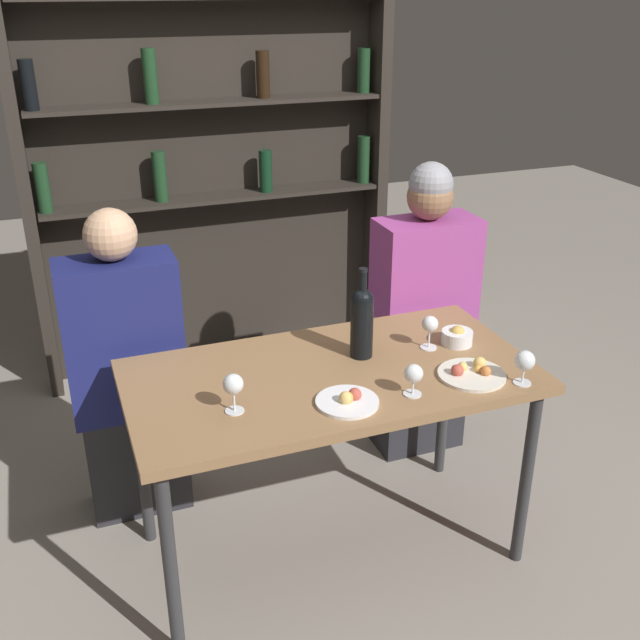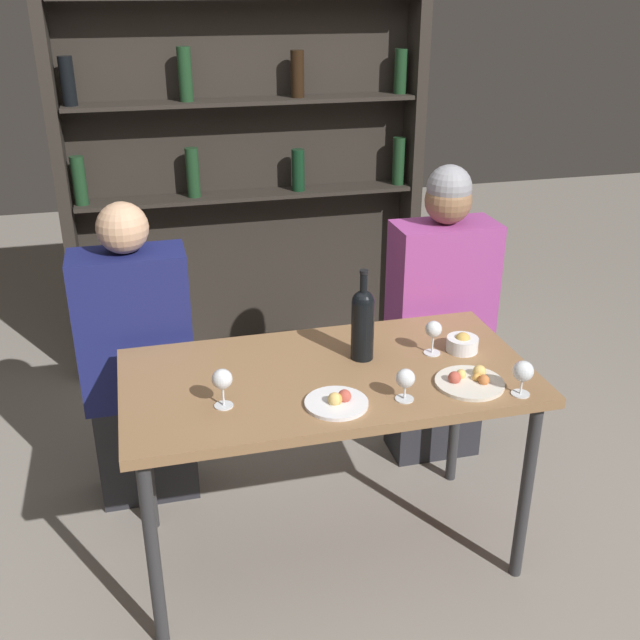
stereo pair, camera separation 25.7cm
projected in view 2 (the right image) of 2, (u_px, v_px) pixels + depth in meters
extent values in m
plane|color=gray|center=(327.00, 548.00, 2.86)|extent=(10.00, 10.00, 0.00)
cube|color=olive|center=(328.00, 377.00, 2.55)|extent=(1.39, 0.71, 0.04)
cylinder|color=#2D2D30|center=(153.00, 555.00, 2.31)|extent=(0.04, 0.04, 0.73)
cylinder|color=#2D2D30|center=(526.00, 492.00, 2.59)|extent=(0.04, 0.04, 0.73)
cylinder|color=#2D2D30|center=(145.00, 449.00, 2.83)|extent=(0.04, 0.04, 0.73)
cylinder|color=#2D2D30|center=(456.00, 406.00, 3.11)|extent=(0.04, 0.04, 0.73)
cube|color=#28231E|center=(244.00, 176.00, 3.98)|extent=(1.82, 0.02, 2.05)
cube|color=#28231E|center=(64.00, 192.00, 3.68)|extent=(0.06, 0.18, 2.05)
cube|color=#28231E|center=(412.00, 171.00, 4.09)|extent=(0.06, 0.18, 2.05)
cube|color=#28231E|center=(248.00, 195.00, 3.92)|extent=(1.74, 0.18, 0.02)
cylinder|color=#19381E|center=(79.00, 181.00, 3.67)|extent=(0.07, 0.07, 0.24)
cylinder|color=#19381E|center=(193.00, 173.00, 3.80)|extent=(0.07, 0.07, 0.25)
cylinder|color=black|center=(298.00, 170.00, 3.92)|extent=(0.07, 0.07, 0.22)
cylinder|color=#19381E|center=(399.00, 161.00, 4.04)|extent=(0.07, 0.07, 0.25)
cube|color=#28231E|center=(244.00, 102.00, 3.72)|extent=(1.74, 0.18, 0.02)
cylinder|color=black|center=(68.00, 81.00, 3.48)|extent=(0.07, 0.07, 0.22)
cylinder|color=#19381E|center=(185.00, 74.00, 3.60)|extent=(0.07, 0.07, 0.25)
cylinder|color=black|center=(297.00, 74.00, 3.73)|extent=(0.07, 0.07, 0.23)
cylinder|color=#19381E|center=(401.00, 71.00, 3.86)|extent=(0.07, 0.07, 0.22)
cylinder|color=black|center=(363.00, 330.00, 2.60)|extent=(0.08, 0.08, 0.21)
sphere|color=black|center=(363.00, 302.00, 2.56)|extent=(0.08, 0.08, 0.08)
cylinder|color=black|center=(364.00, 288.00, 2.53)|extent=(0.03, 0.03, 0.10)
cylinder|color=black|center=(364.00, 272.00, 2.51)|extent=(0.03, 0.03, 0.01)
cylinder|color=silver|center=(404.00, 399.00, 2.38)|extent=(0.06, 0.06, 0.00)
cylinder|color=silver|center=(405.00, 391.00, 2.37)|extent=(0.01, 0.01, 0.06)
sphere|color=silver|center=(405.00, 378.00, 2.35)|extent=(0.06, 0.06, 0.06)
cylinder|color=silver|center=(432.00, 353.00, 2.67)|extent=(0.06, 0.06, 0.00)
cylinder|color=silver|center=(433.00, 343.00, 2.66)|extent=(0.01, 0.01, 0.08)
sphere|color=silver|center=(434.00, 329.00, 2.63)|extent=(0.06, 0.06, 0.06)
cylinder|color=silver|center=(224.00, 406.00, 2.34)|extent=(0.06, 0.06, 0.00)
cylinder|color=silver|center=(223.00, 395.00, 2.33)|extent=(0.01, 0.01, 0.08)
sphere|color=silver|center=(222.00, 379.00, 2.30)|extent=(0.06, 0.06, 0.06)
cylinder|color=silver|center=(520.00, 394.00, 2.41)|extent=(0.06, 0.06, 0.00)
cylinder|color=silver|center=(521.00, 385.00, 2.40)|extent=(0.01, 0.01, 0.06)
sphere|color=silver|center=(523.00, 371.00, 2.38)|extent=(0.07, 0.07, 0.07)
cylinder|color=silver|center=(469.00, 383.00, 2.47)|extent=(0.23, 0.23, 0.01)
sphere|color=gold|center=(477.00, 378.00, 2.47)|extent=(0.03, 0.03, 0.03)
sphere|color=#B74C3D|center=(454.00, 378.00, 2.46)|extent=(0.04, 0.04, 0.04)
sphere|color=#C67038|center=(484.00, 380.00, 2.45)|extent=(0.04, 0.04, 0.04)
sphere|color=#E5BC66|center=(461.00, 374.00, 2.49)|extent=(0.03, 0.03, 0.03)
sphere|color=#E5BC66|center=(479.00, 372.00, 2.50)|extent=(0.04, 0.04, 0.04)
cylinder|color=white|center=(336.00, 403.00, 2.35)|extent=(0.20, 0.20, 0.01)
sphere|color=gold|center=(336.00, 399.00, 2.34)|extent=(0.04, 0.04, 0.04)
sphere|color=#B74C3D|center=(343.00, 396.00, 2.35)|extent=(0.04, 0.04, 0.04)
sphere|color=#E5BC66|center=(335.00, 399.00, 2.33)|extent=(0.04, 0.04, 0.04)
cylinder|color=white|center=(462.00, 344.00, 2.68)|extent=(0.11, 0.11, 0.05)
sphere|color=gold|center=(463.00, 340.00, 2.68)|extent=(0.06, 0.06, 0.06)
cube|color=#26262B|center=(147.00, 445.00, 3.10)|extent=(0.39, 0.22, 0.45)
cube|color=navy|center=(134.00, 329.00, 2.87)|extent=(0.43, 0.22, 0.62)
sphere|color=tan|center=(122.00, 228.00, 2.71)|extent=(0.19, 0.19, 0.19)
cube|color=#26262B|center=(433.00, 406.00, 3.38)|extent=(0.38, 0.22, 0.45)
cube|color=#9E3F8C|center=(441.00, 295.00, 3.16)|extent=(0.43, 0.22, 0.63)
sphere|color=#8C6647|center=(448.00, 200.00, 2.98)|extent=(0.19, 0.19, 0.19)
sphere|color=gray|center=(449.00, 188.00, 2.96)|extent=(0.18, 0.18, 0.18)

